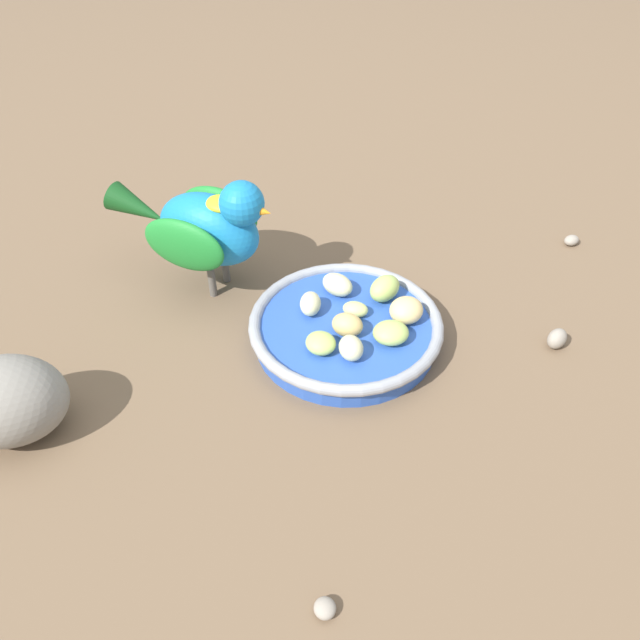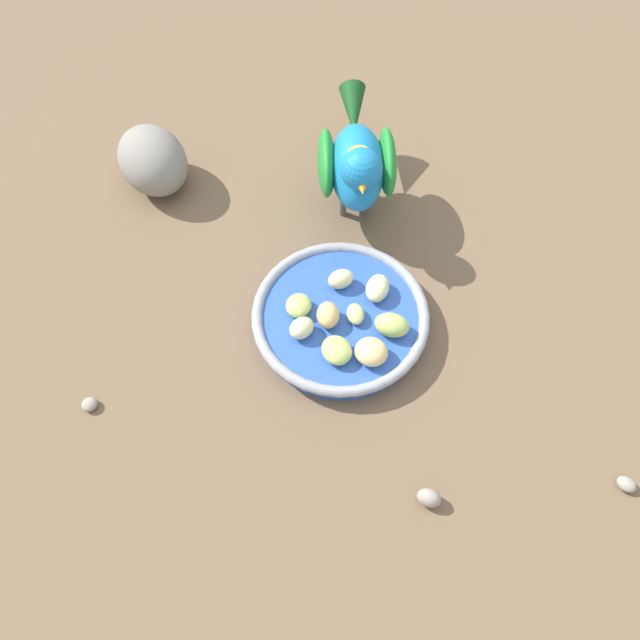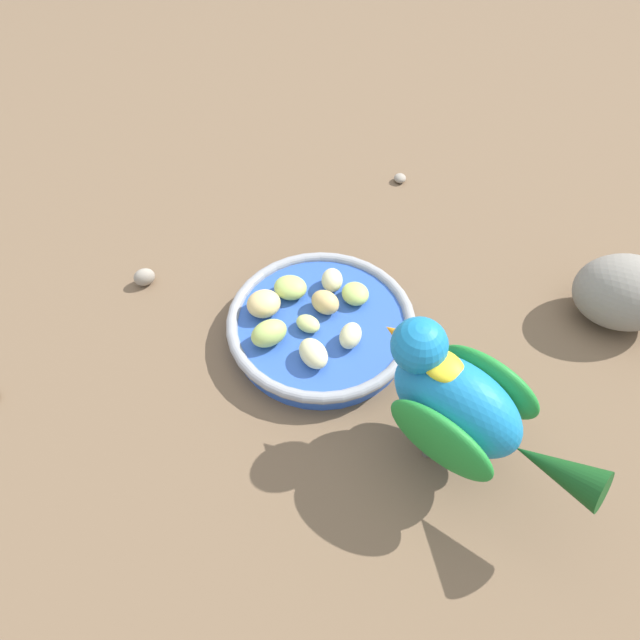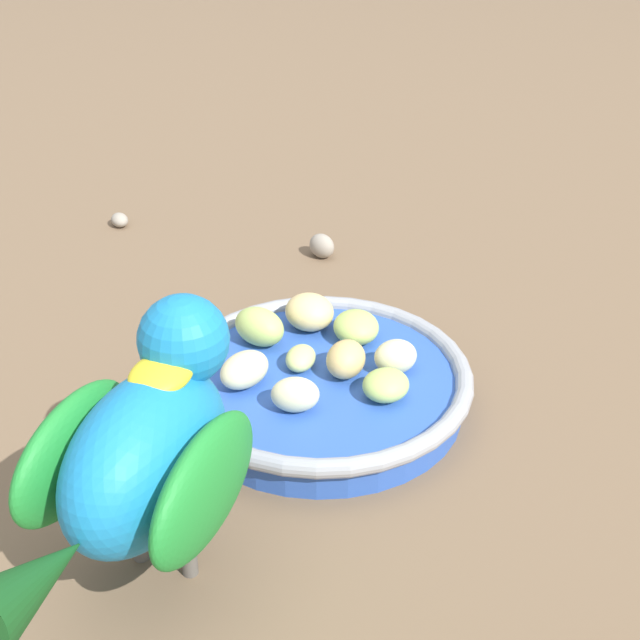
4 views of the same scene
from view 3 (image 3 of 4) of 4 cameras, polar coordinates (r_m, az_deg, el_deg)
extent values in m
plane|color=brown|center=(0.62, 1.26, -2.06)|extent=(4.00, 4.00, 0.00)
cylinder|color=#2D56B7|center=(0.62, 0.08, -0.84)|extent=(0.19, 0.19, 0.02)
torus|color=#93969B|center=(0.61, 0.08, -0.14)|extent=(0.21, 0.21, 0.01)
ellipsoid|color=tan|center=(0.61, 0.53, 1.81)|extent=(0.04, 0.03, 0.02)
ellipsoid|color=#C6D17A|center=(0.60, -1.23, -0.38)|extent=(0.03, 0.02, 0.02)
ellipsoid|color=beige|center=(0.58, 3.11, -1.59)|extent=(0.03, 0.04, 0.02)
ellipsoid|color=beige|center=(0.63, 1.23, 4.06)|extent=(0.04, 0.04, 0.02)
ellipsoid|color=#B2CC66|center=(0.58, -5.20, -1.34)|extent=(0.04, 0.05, 0.03)
ellipsoid|color=beige|center=(0.57, -0.67, -3.41)|extent=(0.05, 0.04, 0.02)
ellipsoid|color=#B2CC66|center=(0.62, 3.50, 2.73)|extent=(0.04, 0.04, 0.02)
ellipsoid|color=#B2CC66|center=(0.63, -3.03, 3.31)|extent=(0.05, 0.04, 0.02)
ellipsoid|color=#E5C67F|center=(0.61, -5.73, 1.65)|extent=(0.05, 0.05, 0.03)
cylinder|color=#59544C|center=(0.54, 11.03, -12.28)|extent=(0.01, 0.01, 0.04)
cylinder|color=#59544C|center=(0.56, 12.82, -10.08)|extent=(0.01, 0.01, 0.04)
ellipsoid|color=#197AB7|center=(0.50, 13.60, -8.25)|extent=(0.13, 0.08, 0.08)
ellipsoid|color=#1E7F2D|center=(0.48, 12.06, -11.80)|extent=(0.10, 0.04, 0.06)
ellipsoid|color=#1E7F2D|center=(0.52, 16.62, -6.01)|extent=(0.10, 0.04, 0.06)
cone|color=#144719|center=(0.49, 22.94, -13.76)|extent=(0.08, 0.05, 0.05)
sphere|color=#197AB7|center=(0.47, 10.03, -2.54)|extent=(0.05, 0.05, 0.05)
cone|color=orange|center=(0.48, 7.76, -1.36)|extent=(0.02, 0.02, 0.02)
ellipsoid|color=yellow|center=(0.47, 12.31, -4.53)|extent=(0.04, 0.04, 0.01)
ellipsoid|color=gray|center=(0.70, 28.51, 2.47)|extent=(0.13, 0.12, 0.08)
ellipsoid|color=gray|center=(0.70, -17.39, 4.17)|extent=(0.03, 0.03, 0.02)
ellipsoid|color=gray|center=(0.83, 8.11, 14.05)|extent=(0.02, 0.02, 0.01)
camera|label=1|loc=(0.88, 18.08, 48.06)|focal=36.14mm
camera|label=2|loc=(0.71, -40.81, 56.96)|focal=35.05mm
camera|label=4|loc=(0.54, 64.91, 8.79)|focal=51.17mm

